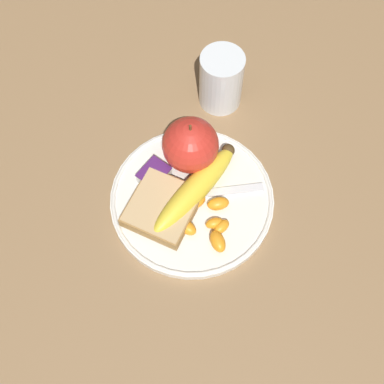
{
  "coord_description": "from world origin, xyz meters",
  "views": [
    {
      "loc": [
        -0.26,
        -0.2,
        0.71
      ],
      "look_at": [
        0.0,
        0.0,
        0.03
      ],
      "focal_mm": 50.0,
      "sensor_mm": 36.0,
      "label": 1
    }
  ],
  "objects_px": {
    "apple": "(190,145)",
    "plate": "(192,199)",
    "bread_slice": "(162,208)",
    "jam_packet": "(154,175)",
    "fork": "(197,195)",
    "juice_glass": "(221,81)",
    "banana": "(196,189)"
  },
  "relations": [
    {
      "from": "juice_glass",
      "to": "fork",
      "type": "relative_size",
      "value": 0.75
    },
    {
      "from": "banana",
      "to": "jam_packet",
      "type": "bearing_deg",
      "value": 104.73
    },
    {
      "from": "plate",
      "to": "fork",
      "type": "xyz_separation_m",
      "value": [
        0.01,
        -0.0,
        0.01
      ]
    },
    {
      "from": "banana",
      "to": "bread_slice",
      "type": "relative_size",
      "value": 1.61
    },
    {
      "from": "plate",
      "to": "juice_glass",
      "type": "relative_size",
      "value": 2.44
    },
    {
      "from": "bread_slice",
      "to": "jam_packet",
      "type": "relative_size",
      "value": 2.6
    },
    {
      "from": "banana",
      "to": "jam_packet",
      "type": "relative_size",
      "value": 4.2
    },
    {
      "from": "apple",
      "to": "banana",
      "type": "distance_m",
      "value": 0.06
    },
    {
      "from": "banana",
      "to": "bread_slice",
      "type": "height_order",
      "value": "banana"
    },
    {
      "from": "banana",
      "to": "fork",
      "type": "height_order",
      "value": "banana"
    },
    {
      "from": "bread_slice",
      "to": "fork",
      "type": "height_order",
      "value": "bread_slice"
    },
    {
      "from": "apple",
      "to": "plate",
      "type": "bearing_deg",
      "value": -140.39
    },
    {
      "from": "juice_glass",
      "to": "apple",
      "type": "relative_size",
      "value": 1.07
    },
    {
      "from": "juice_glass",
      "to": "banana",
      "type": "height_order",
      "value": "juice_glass"
    },
    {
      "from": "plate",
      "to": "fork",
      "type": "relative_size",
      "value": 1.82
    },
    {
      "from": "fork",
      "to": "juice_glass",
      "type": "bearing_deg",
      "value": -109.37
    },
    {
      "from": "juice_glass",
      "to": "bread_slice",
      "type": "xyz_separation_m",
      "value": [
        -0.21,
        -0.06,
        -0.02
      ]
    },
    {
      "from": "juice_glass",
      "to": "bread_slice",
      "type": "relative_size",
      "value": 0.88
    },
    {
      "from": "juice_glass",
      "to": "plate",
      "type": "bearing_deg",
      "value": -156.1
    },
    {
      "from": "plate",
      "to": "fork",
      "type": "bearing_deg",
      "value": -17.38
    },
    {
      "from": "apple",
      "to": "juice_glass",
      "type": "bearing_deg",
      "value": 16.05
    },
    {
      "from": "juice_glass",
      "to": "bread_slice",
      "type": "bearing_deg",
      "value": -165.4
    },
    {
      "from": "bread_slice",
      "to": "jam_packet",
      "type": "xyz_separation_m",
      "value": [
        0.03,
        0.04,
        -0.0
      ]
    },
    {
      "from": "banana",
      "to": "jam_packet",
      "type": "height_order",
      "value": "banana"
    },
    {
      "from": "juice_glass",
      "to": "fork",
      "type": "height_order",
      "value": "juice_glass"
    },
    {
      "from": "banana",
      "to": "juice_glass",
      "type": "bearing_deg",
      "value": 25.18
    },
    {
      "from": "juice_glass",
      "to": "bread_slice",
      "type": "height_order",
      "value": "juice_glass"
    },
    {
      "from": "juice_glass",
      "to": "apple",
      "type": "xyz_separation_m",
      "value": [
        -0.12,
        -0.04,
        0.01
      ]
    },
    {
      "from": "banana",
      "to": "fork",
      "type": "xyz_separation_m",
      "value": [
        -0.0,
        -0.0,
        -0.02
      ]
    },
    {
      "from": "plate",
      "to": "apple",
      "type": "bearing_deg",
      "value": 39.61
    },
    {
      "from": "apple",
      "to": "banana",
      "type": "height_order",
      "value": "apple"
    },
    {
      "from": "jam_packet",
      "to": "banana",
      "type": "bearing_deg",
      "value": -75.27
    }
  ]
}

